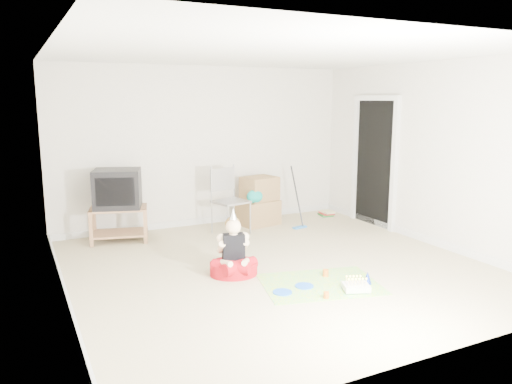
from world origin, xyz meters
name	(u,v)px	position (x,y,z in m)	size (l,w,h in m)	color
ground	(277,267)	(0.00, 0.00, 0.00)	(5.00, 5.00, 0.00)	#BEAF88
doorway_recess	(375,164)	(2.48, 1.20, 1.02)	(0.02, 0.90, 2.05)	black
tv_stand	(119,221)	(-1.53, 2.06, 0.30)	(0.91, 0.70, 0.51)	#976844
crt_tv	(117,189)	(-1.53, 2.06, 0.79)	(0.65, 0.54, 0.56)	black
folding_chair	(231,201)	(0.11, 1.70, 0.51)	(0.57, 0.56, 1.06)	#96969B
cardboard_boxes	(259,202)	(0.76, 2.05, 0.38)	(0.71, 0.60, 0.80)	olive
floor_mop	(300,212)	(1.25, 1.52, 0.26)	(0.26, 0.33, 0.99)	blue
book_pile	(326,213)	(2.14, 2.06, 0.04)	(0.26, 0.31, 0.09)	#26732F
seated_woman	(234,260)	(-0.60, 0.00, 0.18)	(0.69, 0.69, 0.82)	#B21019
party_mat	(320,284)	(0.16, -0.73, 0.00)	(1.31, 0.95, 0.01)	#F93490
birthday_cake	(356,288)	(0.39, -1.08, 0.04)	(0.34, 0.31, 0.14)	white
blue_plate_near	(304,286)	(-0.05, -0.73, 0.01)	(0.21, 0.21, 0.01)	blue
blue_plate_far	(282,292)	(-0.36, -0.78, 0.01)	(0.21, 0.21, 0.01)	blue
orange_cup_near	(326,273)	(0.35, -0.55, 0.05)	(0.07, 0.07, 0.08)	orange
orange_cup_far	(326,295)	(-0.02, -1.11, 0.04)	(0.06, 0.06, 0.07)	orange
blue_party_hat	(368,278)	(0.64, -0.97, 0.08)	(0.10, 0.10, 0.14)	blue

